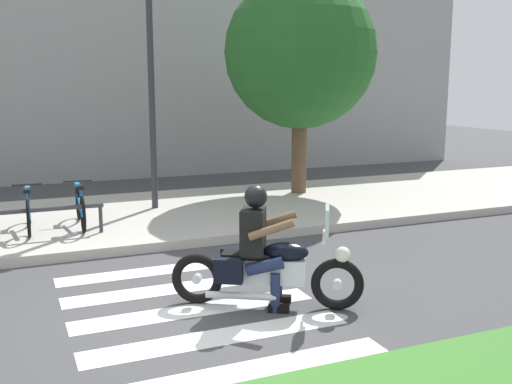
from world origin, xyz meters
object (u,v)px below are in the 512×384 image
at_px(rider, 260,238).
at_px(bicycle_2, 28,211).
at_px(bicycle_3, 80,207).
at_px(bike_rack, 1,215).
at_px(motorcycle, 267,269).
at_px(street_lamp, 151,76).
at_px(tree_near_rack, 300,53).

bearing_deg(rider, bicycle_2, 118.72).
distance_m(bicycle_3, bike_rack, 1.36).
relative_size(motorcycle, rider, 1.39).
relative_size(motorcycle, bike_rack, 0.64).
height_order(motorcycle, street_lamp, street_lamp).
bearing_deg(tree_near_rack, bicycle_2, -165.78).
xyz_separation_m(bicycle_2, bike_rack, (-0.41, -0.55, 0.07)).
height_order(bicycle_3, street_lamp, street_lamp).
xyz_separation_m(bicycle_2, tree_near_rack, (5.71, 1.45, 2.71)).
bearing_deg(bicycle_3, motorcycle, -69.95).
relative_size(rider, bike_rack, 0.46).
distance_m(rider, bicycle_3, 4.50).
bearing_deg(tree_near_rack, bike_rack, -161.90).
bearing_deg(tree_near_rack, street_lamp, -173.21).
bearing_deg(rider, bicycle_3, 109.44).
height_order(rider, bicycle_2, rider).
xyz_separation_m(motorcycle, tree_near_rack, (3.33, 5.72, 2.75)).
bearing_deg(bicycle_3, tree_near_rack, 16.50).
xyz_separation_m(bicycle_3, street_lamp, (1.53, 1.05, 2.19)).
xyz_separation_m(motorcycle, street_lamp, (-0.03, 5.32, 2.23)).
relative_size(motorcycle, bicycle_2, 1.27).
xyz_separation_m(motorcycle, bicycle_2, (-2.38, 4.27, 0.04)).
height_order(rider, bike_rack, rider).
distance_m(rider, bicycle_2, 4.83).
relative_size(street_lamp, tree_near_rack, 0.92).
xyz_separation_m(motorcycle, rider, (-0.07, 0.04, 0.36)).
xyz_separation_m(bike_rack, tree_near_rack, (6.12, 2.00, 2.64)).
bearing_deg(street_lamp, tree_near_rack, 6.79).
relative_size(bicycle_2, bicycle_3, 0.95).
distance_m(motorcycle, street_lamp, 5.77).
bearing_deg(tree_near_rack, rider, -120.87).
distance_m(street_lamp, tree_near_rack, 3.42).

